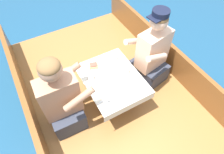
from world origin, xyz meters
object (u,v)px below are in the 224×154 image
coffee_cup_port (127,70)px  coffee_cup_starboard (91,77)px  sandwich (94,66)px  person_starboard (152,54)px  person_port (62,101)px

coffee_cup_port → coffee_cup_starboard: 0.43m
sandwich → coffee_cup_starboard: same height
sandwich → coffee_cup_starboard: size_ratio=1.20×
person_starboard → person_port: bearing=-6.3°
person_port → sandwich: bearing=30.3°
person_port → person_starboard: (1.24, 0.09, 0.01)m
sandwich → coffee_cup_port: (0.31, -0.26, 0.00)m
person_port → person_starboard: 1.24m
sandwich → coffee_cup_port: bearing=-40.4°
person_starboard → sandwich: size_ratio=8.59×
coffee_cup_starboard → sandwich: bearing=53.3°
coffee_cup_port → coffee_cup_starboard: (-0.41, 0.12, -0.01)m
sandwich → person_port: bearing=-151.5°
coffee_cup_starboard → person_port: bearing=-161.3°
person_starboard → sandwich: (-0.73, 0.18, 0.01)m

